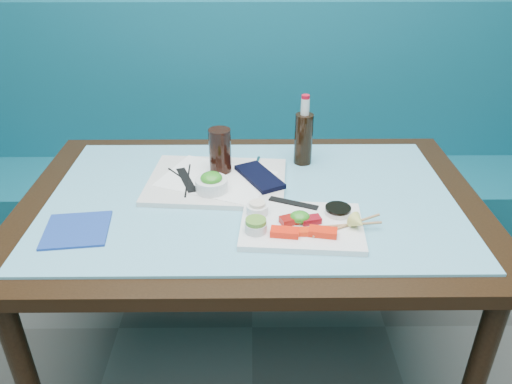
{
  "coord_description": "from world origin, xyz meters",
  "views": [
    {
      "loc": [
        0.0,
        0.14,
        1.52
      ],
      "look_at": [
        0.01,
        1.4,
        0.8
      ],
      "focal_mm": 35.0,
      "sensor_mm": 36.0,
      "label": 1
    }
  ],
  "objects_px": {
    "serving_tray": "(217,181)",
    "seaweed_bowl": "(212,185)",
    "sashimi_plate": "(302,226)",
    "cola_glass": "(220,151)",
    "dining_table": "(251,221)",
    "booth_bench": "(252,178)",
    "cola_bottle_body": "(303,139)",
    "blue_napkin": "(77,230)"
  },
  "relations": [
    {
      "from": "booth_bench",
      "to": "dining_table",
      "type": "xyz_separation_m",
      "value": [
        0.0,
        -0.84,
        0.29
      ]
    },
    {
      "from": "cola_bottle_body",
      "to": "sashimi_plate",
      "type": "bearing_deg",
      "value": -95.44
    },
    {
      "from": "dining_table",
      "to": "cola_bottle_body",
      "type": "xyz_separation_m",
      "value": [
        0.18,
        0.23,
        0.18
      ]
    },
    {
      "from": "seaweed_bowl",
      "to": "sashimi_plate",
      "type": "bearing_deg",
      "value": -35.97
    },
    {
      "from": "sashimi_plate",
      "to": "blue_napkin",
      "type": "bearing_deg",
      "value": -175.12
    },
    {
      "from": "serving_tray",
      "to": "booth_bench",
      "type": "bearing_deg",
      "value": 86.46
    },
    {
      "from": "booth_bench",
      "to": "cola_bottle_body",
      "type": "height_order",
      "value": "booth_bench"
    },
    {
      "from": "dining_table",
      "to": "cola_bottle_body",
      "type": "distance_m",
      "value": 0.34
    },
    {
      "from": "serving_tray",
      "to": "seaweed_bowl",
      "type": "height_order",
      "value": "seaweed_bowl"
    },
    {
      "from": "serving_tray",
      "to": "seaweed_bowl",
      "type": "xyz_separation_m",
      "value": [
        -0.01,
        -0.07,
        0.03
      ]
    },
    {
      "from": "dining_table",
      "to": "seaweed_bowl",
      "type": "distance_m",
      "value": 0.17
    },
    {
      "from": "booth_bench",
      "to": "seaweed_bowl",
      "type": "xyz_separation_m",
      "value": [
        -0.12,
        -0.83,
        0.42
      ]
    },
    {
      "from": "booth_bench",
      "to": "dining_table",
      "type": "bearing_deg",
      "value": -90.0
    },
    {
      "from": "sashimi_plate",
      "to": "blue_napkin",
      "type": "relative_size",
      "value": 1.95
    },
    {
      "from": "serving_tray",
      "to": "seaweed_bowl",
      "type": "distance_m",
      "value": 0.08
    },
    {
      "from": "sashimi_plate",
      "to": "cola_glass",
      "type": "bearing_deg",
      "value": 131.2
    },
    {
      "from": "booth_bench",
      "to": "sashimi_plate",
      "type": "relative_size",
      "value": 9.1
    },
    {
      "from": "sashimi_plate",
      "to": "serving_tray",
      "type": "bearing_deg",
      "value": 137.75
    },
    {
      "from": "dining_table",
      "to": "serving_tray",
      "type": "xyz_separation_m",
      "value": [
        -0.11,
        0.08,
        0.1
      ]
    },
    {
      "from": "cola_bottle_body",
      "to": "seaweed_bowl",
      "type": "bearing_deg",
      "value": -142.68
    },
    {
      "from": "booth_bench",
      "to": "blue_napkin",
      "type": "relative_size",
      "value": 17.75
    },
    {
      "from": "cola_glass",
      "to": "cola_bottle_body",
      "type": "relative_size",
      "value": 0.83
    },
    {
      "from": "booth_bench",
      "to": "sashimi_plate",
      "type": "height_order",
      "value": "booth_bench"
    },
    {
      "from": "sashimi_plate",
      "to": "seaweed_bowl",
      "type": "distance_m",
      "value": 0.32
    },
    {
      "from": "sashimi_plate",
      "to": "cola_bottle_body",
      "type": "bearing_deg",
      "value": 88.98
    },
    {
      "from": "sashimi_plate",
      "to": "serving_tray",
      "type": "distance_m",
      "value": 0.36
    },
    {
      "from": "booth_bench",
      "to": "seaweed_bowl",
      "type": "bearing_deg",
      "value": -98.15
    },
    {
      "from": "booth_bench",
      "to": "dining_table",
      "type": "relative_size",
      "value": 2.14
    },
    {
      "from": "dining_table",
      "to": "cola_bottle_body",
      "type": "height_order",
      "value": "cola_bottle_body"
    },
    {
      "from": "dining_table",
      "to": "cola_bottle_body",
      "type": "bearing_deg",
      "value": 52.67
    },
    {
      "from": "sashimi_plate",
      "to": "cola_glass",
      "type": "xyz_separation_m",
      "value": [
        -0.24,
        0.32,
        0.08
      ]
    },
    {
      "from": "dining_table",
      "to": "booth_bench",
      "type": "bearing_deg",
      "value": 90.0
    },
    {
      "from": "cola_glass",
      "to": "cola_bottle_body",
      "type": "distance_m",
      "value": 0.29
    },
    {
      "from": "serving_tray",
      "to": "cola_glass",
      "type": "bearing_deg",
      "value": 84.36
    },
    {
      "from": "cola_bottle_body",
      "to": "booth_bench",
      "type": "bearing_deg",
      "value": 106.12
    },
    {
      "from": "sashimi_plate",
      "to": "cola_glass",
      "type": "relative_size",
      "value": 2.27
    },
    {
      "from": "booth_bench",
      "to": "blue_napkin",
      "type": "bearing_deg",
      "value": -114.8
    },
    {
      "from": "cola_glass",
      "to": "blue_napkin",
      "type": "relative_size",
      "value": 0.86
    },
    {
      "from": "seaweed_bowl",
      "to": "blue_napkin",
      "type": "height_order",
      "value": "seaweed_bowl"
    },
    {
      "from": "blue_napkin",
      "to": "booth_bench",
      "type": "bearing_deg",
      "value": 65.2
    },
    {
      "from": "booth_bench",
      "to": "blue_napkin",
      "type": "xyz_separation_m",
      "value": [
        -0.47,
        -1.02,
        0.39
      ]
    },
    {
      "from": "cola_glass",
      "to": "cola_bottle_body",
      "type": "xyz_separation_m",
      "value": [
        0.28,
        0.1,
        -0.0
      ]
    }
  ]
}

